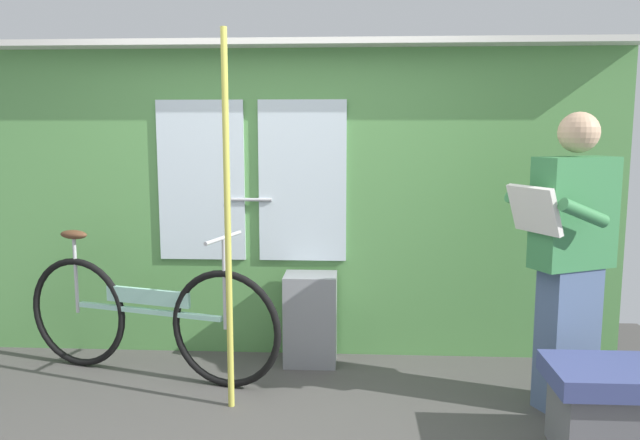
{
  "coord_description": "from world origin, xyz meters",
  "views": [
    {
      "loc": [
        0.51,
        -3.17,
        1.58
      ],
      "look_at": [
        0.3,
        0.56,
        1.04
      ],
      "focal_mm": 35.33,
      "sensor_mm": 36.0,
      "label": 1
    }
  ],
  "objects": [
    {
      "name": "ground_plane",
      "position": [
        0.0,
        0.0,
        -0.02
      ],
      "size": [
        5.67,
        3.92,
        0.04
      ],
      "primitive_type": "cube",
      "color": "#474442"
    },
    {
      "name": "train_door_wall",
      "position": [
        -0.01,
        1.15,
        1.13
      ],
      "size": [
        4.67,
        0.28,
        2.16
      ],
      "color": "#56934C",
      "rests_on": "ground_plane"
    },
    {
      "name": "bicycle_near_door",
      "position": [
        -0.81,
        0.66,
        0.39
      ],
      "size": [
        1.78,
        0.63,
        0.95
      ],
      "rotation": [
        0.0,
        0.0,
        -0.27
      ],
      "color": "black",
      "rests_on": "ground_plane"
    },
    {
      "name": "passenger_reading_newspaper",
      "position": [
        1.71,
        0.32,
        0.88
      ],
      "size": [
        0.63,
        0.57,
        1.67
      ],
      "rotation": [
        0.0,
        0.0,
        3.59
      ],
      "color": "slate",
      "rests_on": "ground_plane"
    },
    {
      "name": "trash_bin_by_wall",
      "position": [
        0.22,
        0.94,
        0.31
      ],
      "size": [
        0.35,
        0.28,
        0.62
      ],
      "primitive_type": "cube",
      "color": "gray",
      "rests_on": "ground_plane"
    },
    {
      "name": "handrail_pole",
      "position": [
        -0.19,
        0.23,
        1.06
      ],
      "size": [
        0.04,
        0.04,
        2.12
      ],
      "primitive_type": "cylinder",
      "color": "#C6C14C",
      "rests_on": "ground_plane"
    },
    {
      "name": "bench_seat_corner",
      "position": [
        1.81,
        -0.2,
        0.24
      ],
      "size": [
        0.7,
        0.44,
        0.45
      ],
      "color": "#3D477F",
      "rests_on": "ground_plane"
    }
  ]
}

